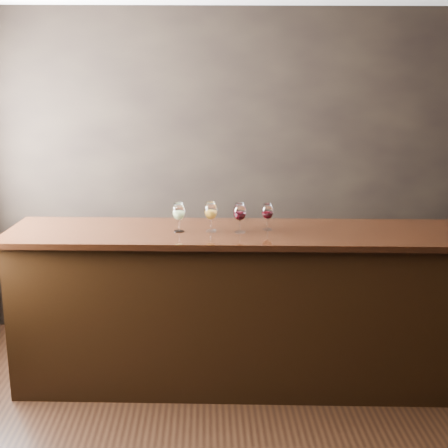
{
  "coord_description": "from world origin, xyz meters",
  "views": [
    {
      "loc": [
        -0.45,
        -3.16,
        2.28
      ],
      "look_at": [
        -0.33,
        1.12,
        1.22
      ],
      "focal_mm": 50.0,
      "sensor_mm": 36.0,
      "label": 1
    }
  ],
  "objects_px": {
    "back_bar_shelf": "(265,285)",
    "glass_white": "(179,212)",
    "glass_amber": "(211,211)",
    "bar_counter": "(239,311)",
    "glass_red_a": "(240,213)",
    "glass_red_b": "(268,212)"
  },
  "relations": [
    {
      "from": "back_bar_shelf",
      "to": "glass_white",
      "type": "relative_size",
      "value": 11.81
    },
    {
      "from": "back_bar_shelf",
      "to": "glass_amber",
      "type": "xyz_separation_m",
      "value": [
        -0.48,
        -0.91,
        0.87
      ]
    },
    {
      "from": "glass_amber",
      "to": "bar_counter",
      "type": "bearing_deg",
      "value": 1.2
    },
    {
      "from": "glass_amber",
      "to": "glass_red_a",
      "type": "height_order",
      "value": "glass_amber"
    },
    {
      "from": "back_bar_shelf",
      "to": "glass_white",
      "type": "distance_m",
      "value": 1.44
    },
    {
      "from": "glass_white",
      "to": "back_bar_shelf",
      "type": "bearing_deg",
      "value": 52.48
    },
    {
      "from": "back_bar_shelf",
      "to": "glass_red_b",
      "type": "xyz_separation_m",
      "value": [
        -0.07,
        -0.88,
        0.86
      ]
    },
    {
      "from": "bar_counter",
      "to": "glass_amber",
      "type": "xyz_separation_m",
      "value": [
        -0.21,
        -0.0,
        0.75
      ]
    },
    {
      "from": "back_bar_shelf",
      "to": "glass_red_a",
      "type": "relative_size",
      "value": 11.7
    },
    {
      "from": "back_bar_shelf",
      "to": "glass_red_a",
      "type": "distance_m",
      "value": 1.31
    },
    {
      "from": "glass_red_a",
      "to": "glass_red_b",
      "type": "height_order",
      "value": "glass_red_a"
    },
    {
      "from": "glass_red_a",
      "to": "glass_red_b",
      "type": "relative_size",
      "value": 1.1
    },
    {
      "from": "bar_counter",
      "to": "glass_amber",
      "type": "relative_size",
      "value": 15.12
    },
    {
      "from": "glass_white",
      "to": "glass_red_a",
      "type": "height_order",
      "value": "glass_red_a"
    },
    {
      "from": "glass_amber",
      "to": "glass_red_a",
      "type": "bearing_deg",
      "value": -9.57
    },
    {
      "from": "glass_red_a",
      "to": "glass_red_b",
      "type": "bearing_deg",
      "value": 18.93
    },
    {
      "from": "bar_counter",
      "to": "glass_red_a",
      "type": "bearing_deg",
      "value": -90.65
    },
    {
      "from": "glass_white",
      "to": "glass_amber",
      "type": "xyz_separation_m",
      "value": [
        0.23,
        0.0,
        0.0
      ]
    },
    {
      "from": "bar_counter",
      "to": "back_bar_shelf",
      "type": "height_order",
      "value": "bar_counter"
    },
    {
      "from": "bar_counter",
      "to": "glass_amber",
      "type": "distance_m",
      "value": 0.78
    },
    {
      "from": "back_bar_shelf",
      "to": "glass_white",
      "type": "bearing_deg",
      "value": -127.52
    },
    {
      "from": "back_bar_shelf",
      "to": "glass_white",
      "type": "height_order",
      "value": "glass_white"
    }
  ]
}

